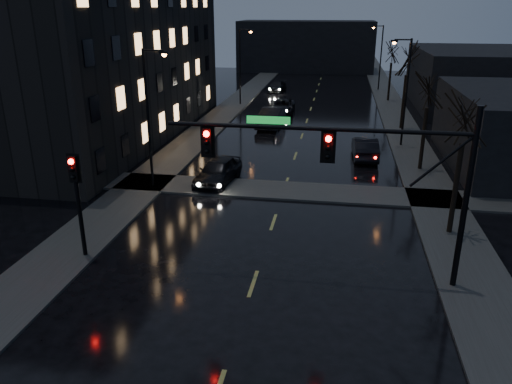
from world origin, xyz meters
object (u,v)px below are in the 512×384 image
at_px(oncoming_car_a, 218,171).
at_px(oncoming_car_d, 277,87).
at_px(oncoming_car_b, 271,118).
at_px(oncoming_car_c, 283,106).
at_px(lead_car, 365,148).

distance_m(oncoming_car_a, oncoming_car_d, 35.52).
height_order(oncoming_car_a, oncoming_car_b, oncoming_car_b).
bearing_deg(oncoming_car_d, oncoming_car_c, -72.55).
height_order(oncoming_car_a, oncoming_car_d, oncoming_car_a).
distance_m(oncoming_car_c, oncoming_car_d, 13.55).
height_order(oncoming_car_b, lead_car, oncoming_car_b).
xyz_separation_m(oncoming_car_d, lead_car, (9.87, -28.56, 0.13)).
bearing_deg(oncoming_car_b, lead_car, -43.27).
relative_size(oncoming_car_b, lead_car, 1.10).
bearing_deg(oncoming_car_c, oncoming_car_b, -94.29).
distance_m(oncoming_car_c, lead_car, 16.99).
xyz_separation_m(oncoming_car_a, lead_car, (8.99, 6.95, -0.03)).
relative_size(oncoming_car_c, lead_car, 1.04).
xyz_separation_m(oncoming_car_a, oncoming_car_c, (1.40, 22.15, -0.12)).
relative_size(oncoming_car_c, oncoming_car_d, 1.11).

